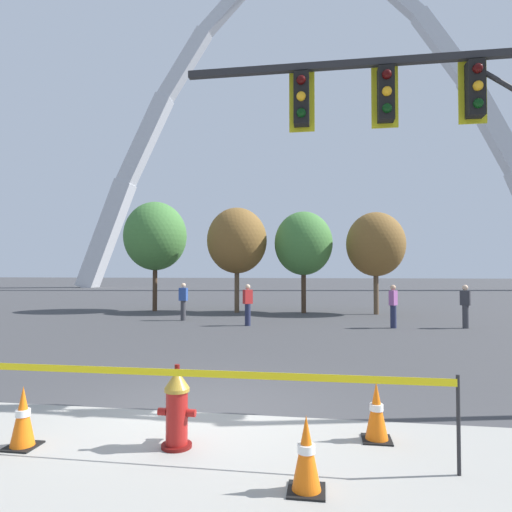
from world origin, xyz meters
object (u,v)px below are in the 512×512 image
at_px(pedestrian_walking_left, 183,301).
at_px(pedestrian_walking_right, 465,306).
at_px(traffic_cone_curb_edge, 376,412).
at_px(pedestrian_near_trees, 248,304).
at_px(traffic_cone_by_hydrant, 306,454).
at_px(pedestrian_standing_center, 393,306).
at_px(traffic_cone_mid_sidewalk, 23,418).
at_px(monument_arch, 308,135).
at_px(fire_hydrant, 177,408).
at_px(traffic_signal_gantry, 504,127).

distance_m(pedestrian_walking_left, pedestrian_walking_right, 11.09).
distance_m(traffic_cone_curb_edge, pedestrian_walking_right, 12.44).
distance_m(traffic_cone_curb_edge, pedestrian_near_trees, 11.70).
height_order(traffic_cone_by_hydrant, traffic_cone_curb_edge, same).
height_order(pedestrian_standing_center, pedestrian_walking_right, same).
xyz_separation_m(traffic_cone_mid_sidewalk, pedestrian_walking_left, (-2.36, 13.34, 0.46)).
bearing_deg(monument_arch, pedestrian_standing_center, -83.05).
bearing_deg(fire_hydrant, monument_arch, 90.04).
relative_size(pedestrian_standing_center, pedestrian_near_trees, 1.00).
bearing_deg(pedestrian_near_trees, fire_hydrant, -84.31).
bearing_deg(pedestrian_near_trees, pedestrian_walking_left, 156.00).
bearing_deg(traffic_signal_gantry, pedestrian_near_trees, 121.69).
height_order(traffic_cone_curb_edge, monument_arch, monument_arch).
bearing_deg(pedestrian_walking_right, traffic_cone_curb_edge, -111.19).
bearing_deg(traffic_signal_gantry, fire_hydrant, -152.65).
distance_m(pedestrian_walking_right, pedestrian_near_trees, 8.06).
distance_m(pedestrian_standing_center, pedestrian_near_trees, 5.43).
distance_m(pedestrian_walking_left, pedestrian_near_trees, 3.30).
bearing_deg(monument_arch, traffic_cone_mid_sidewalk, -92.16).
bearing_deg(pedestrian_standing_center, traffic_cone_mid_sidewalk, -116.67).
relative_size(pedestrian_walking_left, pedestrian_near_trees, 1.00).
distance_m(traffic_cone_curb_edge, pedestrian_walking_left, 14.11).
relative_size(traffic_cone_mid_sidewalk, pedestrian_near_trees, 0.46).
distance_m(traffic_cone_mid_sidewalk, pedestrian_walking_left, 13.56).
xyz_separation_m(traffic_cone_curb_edge, pedestrian_walking_left, (-6.56, 12.48, 0.46)).
height_order(traffic_cone_by_hydrant, monument_arch, monument_arch).
bearing_deg(traffic_cone_curb_edge, traffic_cone_mid_sidewalk, -168.42).
bearing_deg(traffic_cone_by_hydrant, pedestrian_walking_right, 67.81).
xyz_separation_m(pedestrian_walking_left, pedestrian_near_trees, (3.01, -1.34, 0.00)).
distance_m(traffic_signal_gantry, pedestrian_standing_center, 10.11).
height_order(fire_hydrant, traffic_cone_by_hydrant, fire_hydrant).
height_order(pedestrian_standing_center, pedestrian_near_trees, same).
height_order(fire_hydrant, pedestrian_walking_left, pedestrian_walking_left).
relative_size(traffic_cone_curb_edge, pedestrian_walking_right, 0.46).
bearing_deg(monument_arch, traffic_cone_curb_edge, -87.02).
height_order(traffic_signal_gantry, pedestrian_walking_left, traffic_signal_gantry).
bearing_deg(traffic_signal_gantry, monument_arch, 95.92).
height_order(pedestrian_walking_left, pedestrian_near_trees, same).
xyz_separation_m(traffic_cone_by_hydrant, traffic_cone_mid_sidewalk, (-3.39, 0.56, 0.00)).
height_order(traffic_cone_by_hydrant, pedestrian_walking_left, pedestrian_walking_left).
distance_m(monument_arch, pedestrian_walking_left, 38.40).
relative_size(traffic_cone_curb_edge, monument_arch, 0.01).
relative_size(fire_hydrant, pedestrian_walking_right, 0.62).
xyz_separation_m(monument_arch, pedestrian_walking_left, (-4.15, -34.01, -17.33)).
height_order(traffic_cone_mid_sidewalk, pedestrian_walking_left, pedestrian_walking_left).
relative_size(traffic_cone_curb_edge, traffic_signal_gantry, 0.09).
bearing_deg(pedestrian_walking_right, monument_arch, 101.20).
relative_size(traffic_cone_curb_edge, pedestrian_near_trees, 0.46).
relative_size(monument_arch, pedestrian_near_trees, 36.39).
bearing_deg(pedestrian_standing_center, monument_arch, 96.95).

